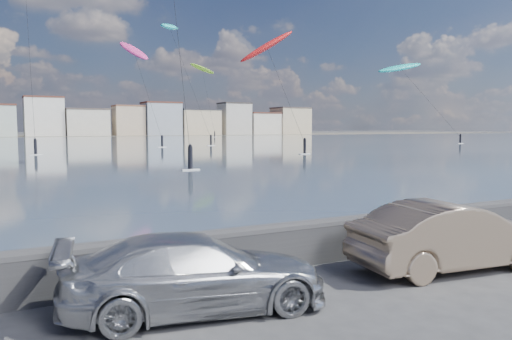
{
  "coord_description": "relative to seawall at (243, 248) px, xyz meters",
  "views": [
    {
      "loc": [
        -4.84,
        -7.14,
        3.29
      ],
      "look_at": [
        1.0,
        4.0,
        2.2
      ],
      "focal_mm": 35.0,
      "sensor_mm": 36.0,
      "label": 1
    }
  ],
  "objects": [
    {
      "name": "kitesurfer_13",
      "position": [
        73.16,
        72.06,
        15.32
      ],
      "size": [
        11.05,
        16.09,
        17.89
      ],
      "color": "#19BFBF",
      "rests_on": "ground"
    },
    {
      "name": "car_champagne",
      "position": [
        4.41,
        -1.91,
        0.2
      ],
      "size": [
        4.93,
        2.21,
        1.57
      ],
      "primitive_type": "imported",
      "rotation": [
        0.0,
        0.0,
        1.45
      ],
      "color": "tan",
      "rests_on": "ground"
    },
    {
      "name": "far_shore_strip",
      "position": [
        0.0,
        197.3,
        -0.57
      ],
      "size": [
        500.0,
        60.0,
        0.0
      ],
      "primitive_type": "cube",
      "color": "#4C473D",
      "rests_on": "ground"
    },
    {
      "name": "kitesurfer_11",
      "position": [
        17.55,
        79.25,
        15.86
      ],
      "size": [
        5.11,
        14.91,
        19.14
      ],
      "color": "#E5338C",
      "rests_on": "ground"
    },
    {
      "name": "kitesurfer_6",
      "position": [
        28.89,
        51.23,
        13.57
      ],
      "size": [
        8.27,
        12.83,
        16.97
      ],
      "color": "red",
      "rests_on": "ground"
    },
    {
      "name": "ground",
      "position": [
        0.0,
        -2.7,
        -0.58
      ],
      "size": [
        700.0,
        700.0,
        0.0
      ],
      "primitive_type": "plane",
      "color": "#333335",
      "rests_on": "ground"
    },
    {
      "name": "far_buildings",
      "position": [
        1.31,
        183.3,
        5.44
      ],
      "size": [
        240.79,
        13.26,
        14.6
      ],
      "color": "#CCB293",
      "rests_on": "ground"
    },
    {
      "name": "car_silver",
      "position": [
        -1.75,
        -1.63,
        0.11
      ],
      "size": [
        5.01,
        2.7,
        1.38
      ],
      "primitive_type": "imported",
      "rotation": [
        0.0,
        0.0,
        1.4
      ],
      "color": "#B1B3B8",
      "rests_on": "ground"
    },
    {
      "name": "kitesurfer_7",
      "position": [
        59.22,
        152.21,
        22.35
      ],
      "size": [
        8.93,
        13.86,
        25.45
      ],
      "color": "#8CD826",
      "rests_on": "ground"
    },
    {
      "name": "seawall",
      "position": [
        0.0,
        0.0,
        0.0
      ],
      "size": [
        400.0,
        0.36,
        1.08
      ],
      "color": "#28282B",
      "rests_on": "ground"
    },
    {
      "name": "bay_water",
      "position": [
        0.0,
        88.8,
        -0.58
      ],
      "size": [
        500.0,
        177.0,
        0.0
      ],
      "primitive_type": "cube",
      "color": "#405261",
      "rests_on": "ground"
    },
    {
      "name": "kitesurfer_20",
      "position": [
        26.01,
        84.94,
        21.8
      ],
      "size": [
        7.34,
        18.82,
        24.18
      ],
      "color": "#19BFBF",
      "rests_on": "ground"
    }
  ]
}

